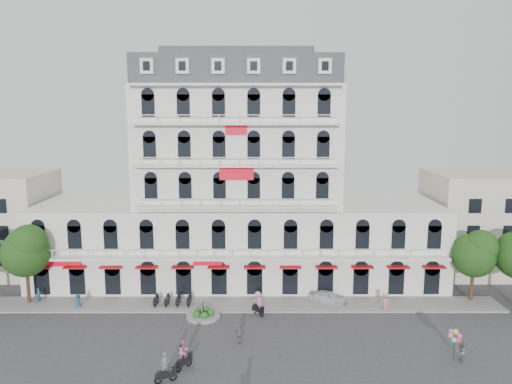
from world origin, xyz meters
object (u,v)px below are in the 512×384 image
object	(u,v)px
rider_center	(258,302)
balloon_vendor	(458,346)
rider_west	(165,368)
rider_southwest	(184,354)
parked_car	(328,297)

from	to	relation	value
rider_center	balloon_vendor	bearing A→B (deg)	23.27
rider_west	rider_southwest	distance (m)	2.17
rider_center	rider_southwest	bearing A→B (deg)	-66.14
rider_southwest	rider_center	distance (m)	11.55
rider_southwest	parked_car	bearing A→B (deg)	-8.12
rider_west	rider_center	bearing A→B (deg)	35.04
rider_center	balloon_vendor	world-z (taller)	balloon_vendor
rider_west	balloon_vendor	distance (m)	22.44
rider_southwest	balloon_vendor	bearing A→B (deg)	-50.50
rider_west	rider_center	xyz separation A→B (m)	(6.70, 11.96, 0.19)
rider_southwest	balloon_vendor	distance (m)	21.22
rider_west	parked_car	bearing A→B (deg)	21.37
parked_car	rider_west	bearing A→B (deg)	161.53
parked_car	rider_southwest	size ratio (longest dim) A/B	1.63
rider_center	rider_west	bearing A→B (deg)	-66.09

